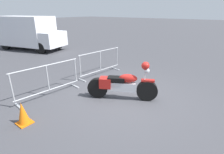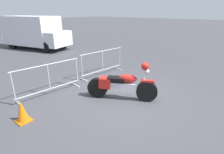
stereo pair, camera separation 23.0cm
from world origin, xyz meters
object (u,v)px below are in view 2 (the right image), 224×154
Objects in this scene: motorcycle at (122,85)px; delivery_van at (34,31)px; crowd_barrier_far at (102,62)px; crowd_barrier_near at (49,79)px; traffic_cone at (22,111)px.

delivery_van is at bearing 137.43° from motorcycle.
crowd_barrier_near is at bearing 180.00° from crowd_barrier_far.
motorcycle is 10.13m from delivery_van.
crowd_barrier_far is 7.89m from delivery_van.
crowd_barrier_far reaches higher than traffic_cone.
motorcycle is 0.38× the size of delivery_van.
delivery_van is at bearing 82.56° from crowd_barrier_far.
traffic_cone is (-4.93, -8.64, -0.95)m from delivery_van.
delivery_van is at bearing 65.10° from crowd_barrier_near.
motorcycle is 2.87m from traffic_cone.
traffic_cone is (-2.61, 1.19, -0.19)m from motorcycle.
crowd_barrier_far is 0.42× the size of delivery_van.
crowd_barrier_far is (2.60, 0.00, 0.00)m from crowd_barrier_near.
traffic_cone is at bearing -44.71° from delivery_van.
delivery_van reaches higher than crowd_barrier_near.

